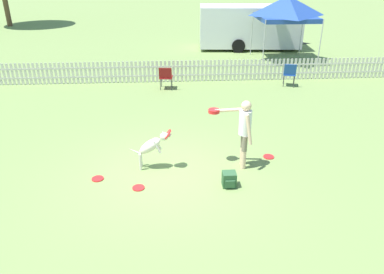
{
  "coord_description": "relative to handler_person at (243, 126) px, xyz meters",
  "views": [
    {
      "loc": [
        0.08,
        -7.22,
        4.39
      ],
      "look_at": [
        0.59,
        0.33,
        0.77
      ],
      "focal_mm": 35.0,
      "sensor_mm": 36.0,
      "label": 1
    }
  ],
  "objects": [
    {
      "name": "frisbee_midfield",
      "position": [
        -2.32,
        -0.8,
        -1.0
      ],
      "size": [
        0.26,
        0.26,
        0.02
      ],
      "color": "red",
      "rests_on": "ground_plane"
    },
    {
      "name": "frisbee_near_dog",
      "position": [
        -3.24,
        -0.38,
        -1.0
      ],
      "size": [
        0.26,
        0.26,
        0.02
      ],
      "color": "red",
      "rests_on": "ground_plane"
    },
    {
      "name": "backpack_on_grass",
      "position": [
        -0.4,
        -0.84,
        -0.85
      ],
      "size": [
        0.29,
        0.29,
        0.32
      ],
      "color": "#2D5633",
      "rests_on": "ground_plane"
    },
    {
      "name": "handler_person",
      "position": [
        0.0,
        0.0,
        0.0
      ],
      "size": [
        0.95,
        0.69,
        1.62
      ],
      "rotation": [
        0.0,
        0.0,
        1.54
      ],
      "color": "beige",
      "rests_on": "ground_plane"
    },
    {
      "name": "canopy_tent_main",
      "position": [
        3.83,
        9.84,
        1.37
      ],
      "size": [
        2.55,
        2.55,
        2.91
      ],
      "color": "#B2B2B2",
      "rests_on": "ground_plane"
    },
    {
      "name": "ground_plane",
      "position": [
        -1.72,
        -0.31,
        -1.01
      ],
      "size": [
        240.0,
        240.0,
        0.0
      ],
      "primitive_type": "plane",
      "color": "olive"
    },
    {
      "name": "picket_fence",
      "position": [
        -1.72,
        6.74,
        -0.59
      ],
      "size": [
        27.53,
        0.04,
        0.84
      ],
      "color": "beige",
      "rests_on": "ground_plane"
    },
    {
      "name": "frisbee_near_handler",
      "position": [
        0.77,
        0.36,
        -1.0
      ],
      "size": [
        0.26,
        0.26,
        0.02
      ],
      "color": "red",
      "rests_on": "ground_plane"
    },
    {
      "name": "equipment_trailer",
      "position": [
        2.78,
        12.63,
        0.15
      ],
      "size": [
        6.1,
        2.61,
        2.18
      ],
      "rotation": [
        0.0,
        0.0,
        -0.08
      ],
      "color": "white",
      "rests_on": "ground_plane"
    },
    {
      "name": "leaping_dog",
      "position": [
        -2.03,
        0.05,
        -0.42
      ],
      "size": [
        0.99,
        0.29,
        0.96
      ],
      "rotation": [
        0.0,
        0.0,
        -1.6
      ],
      "color": "beige",
      "rests_on": "ground_plane"
    },
    {
      "name": "folding_chair_center",
      "position": [
        2.93,
        5.86,
        -0.49
      ],
      "size": [
        0.56,
        0.58,
        0.88
      ],
      "rotation": [
        0.0,
        0.0,
        2.86
      ],
      "color": "#333338",
      "rests_on": "ground_plane"
    },
    {
      "name": "folding_chair_blue_left",
      "position": [
        -1.7,
        5.81,
        -0.51
      ],
      "size": [
        0.51,
        0.53,
        0.85
      ],
      "rotation": [
        0.0,
        0.0,
        3.05
      ],
      "color": "#333338",
      "rests_on": "ground_plane"
    }
  ]
}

